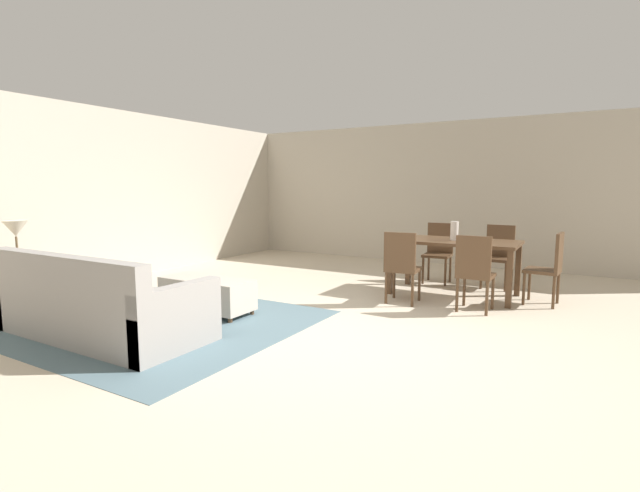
{
  "coord_description": "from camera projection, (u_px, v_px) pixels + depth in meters",
  "views": [
    {
      "loc": [
        2.15,
        -3.96,
        1.48
      ],
      "look_at": [
        -0.68,
        0.9,
        0.77
      ],
      "focal_mm": 26.18,
      "sensor_mm": 36.0,
      "label": 1
    }
  ],
  "objects": [
    {
      "name": "table_lamp",
      "position": [
        16.0,
        231.0,
        5.23
      ],
      "size": [
        0.26,
        0.26,
        0.53
      ],
      "color": "brown",
      "rests_on": "side_table"
    },
    {
      "name": "dining_chair_far_right",
      "position": [
        498.0,
        252.0,
        6.87
      ],
      "size": [
        0.42,
        0.42,
        0.92
      ],
      "color": "#513823",
      "rests_on": "ground_plane"
    },
    {
      "name": "dining_table",
      "position": [
        454.0,
        247.0,
        6.36
      ],
      "size": [
        1.68,
        0.88,
        0.76
      ],
      "color": "#513823",
      "rests_on": "ground_plane"
    },
    {
      "name": "dining_chair_near_left",
      "position": [
        402.0,
        263.0,
        5.89
      ],
      "size": [
        0.43,
        0.43,
        0.92
      ],
      "color": "#513823",
      "rests_on": "ground_plane"
    },
    {
      "name": "side_table",
      "position": [
        19.0,
        277.0,
        5.3
      ],
      "size": [
        0.4,
        0.4,
        0.58
      ],
      "color": "olive",
      "rests_on": "ground_plane"
    },
    {
      "name": "dining_chair_head_east",
      "position": [
        550.0,
        264.0,
        5.81
      ],
      "size": [
        0.43,
        0.43,
        0.92
      ],
      "color": "#513823",
      "rests_on": "ground_plane"
    },
    {
      "name": "dining_chair_far_left",
      "position": [
        439.0,
        249.0,
        7.25
      ],
      "size": [
        0.42,
        0.42,
        0.92
      ],
      "color": "#513823",
      "rests_on": "ground_plane"
    },
    {
      "name": "area_rug",
      "position": [
        161.0,
        322.0,
        5.11
      ],
      "size": [
        3.0,
        2.8,
        0.01
      ],
      "primitive_type": "cube",
      "color": "slate",
      "rests_on": "ground_plane"
    },
    {
      "name": "ground_plane",
      "position": [
        333.0,
        336.0,
        4.65
      ],
      "size": [
        10.8,
        10.8,
        0.0
      ],
      "primitive_type": "plane",
      "color": "beige"
    },
    {
      "name": "ottoman_table",
      "position": [
        207.0,
        293.0,
        5.5
      ],
      "size": [
        1.13,
        0.48,
        0.41
      ],
      "color": "#B7AD9E",
      "rests_on": "ground_plane"
    },
    {
      "name": "wall_back",
      "position": [
        461.0,
        194.0,
        8.77
      ],
      "size": [
        9.0,
        0.12,
        2.7
      ],
      "primitive_type": "cube",
      "color": "#BCB2A0",
      "rests_on": "ground_plane"
    },
    {
      "name": "vase_centerpiece",
      "position": [
        454.0,
        231.0,
        6.33
      ],
      "size": [
        0.11,
        0.11,
        0.26
      ],
      "primitive_type": "cylinder",
      "color": "silver",
      "rests_on": "dining_table"
    },
    {
      "name": "couch",
      "position": [
        99.0,
        308.0,
        4.62
      ],
      "size": [
        2.24,
        0.96,
        0.86
      ],
      "color": "gray",
      "rests_on": "ground_plane"
    },
    {
      "name": "wall_left",
      "position": [
        93.0,
        195.0,
        7.16
      ],
      "size": [
        0.12,
        11.0,
        2.7
      ],
      "primitive_type": "cube",
      "color": "#BCB2A0",
      "rests_on": "ground_plane"
    },
    {
      "name": "dining_chair_near_right",
      "position": [
        475.0,
        269.0,
        5.48
      ],
      "size": [
        0.4,
        0.4,
        0.92
      ],
      "color": "#513823",
      "rests_on": "ground_plane"
    }
  ]
}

